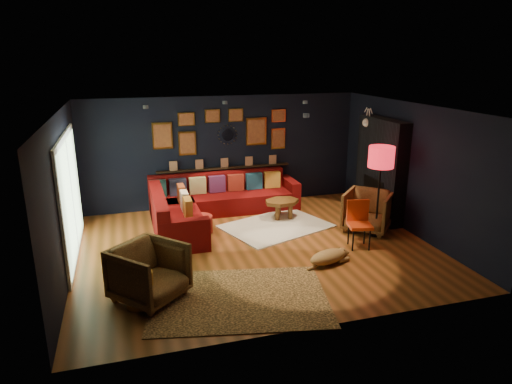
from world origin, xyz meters
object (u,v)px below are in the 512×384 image
object	(u,v)px
sectional	(206,205)
pouf	(200,224)
armchair_left	(149,270)
armchair_right	(368,209)
orange_chair	(359,220)
dog	(328,254)
floor_lamp	(381,161)
coffee_table	(282,203)
gold_stool	(139,289)

from	to	relation	value
sectional	pouf	size ratio (longest dim) A/B	6.61
armchair_left	armchair_right	xyz separation A→B (m)	(4.49, 1.59, -0.01)
orange_chair	dog	distance (m)	1.10
sectional	orange_chair	distance (m)	3.37
pouf	dog	world-z (taller)	pouf
orange_chair	floor_lamp	size ratio (longest dim) A/B	0.49
sectional	armchair_left	size ratio (longest dim) A/B	3.64
coffee_table	armchair_right	bearing A→B (deg)	-38.86
armchair_left	gold_stool	world-z (taller)	armchair_left
armchair_right	dog	size ratio (longest dim) A/B	0.88
coffee_table	armchair_left	size ratio (longest dim) A/B	0.92
armchair_right	orange_chair	xyz separation A→B (m)	(-0.57, -0.68, 0.07)
coffee_table	armchair_right	distance (m)	1.87
sectional	armchair_right	size ratio (longest dim) A/B	3.73
pouf	floor_lamp	size ratio (longest dim) A/B	0.28
coffee_table	sectional	bearing A→B (deg)	165.58
pouf	armchair_left	size ratio (longest dim) A/B	0.55
sectional	pouf	distance (m)	0.84
orange_chair	armchair_right	bearing A→B (deg)	61.85
pouf	gold_stool	world-z (taller)	gold_stool
sectional	pouf	xyz separation A→B (m)	(-0.28, -0.79, -0.13)
armchair_right	dog	world-z (taller)	armchair_right
coffee_table	pouf	bearing A→B (deg)	-168.88
coffee_table	gold_stool	bearing A→B (deg)	-137.85
sectional	armchair_right	world-z (taller)	armchair_right
armchair_right	dog	bearing A→B (deg)	-96.00
armchair_left	floor_lamp	size ratio (longest dim) A/B	0.52
coffee_table	armchair_right	world-z (taller)	armchair_right
gold_stool	orange_chair	bearing A→B (deg)	14.45
coffee_table	gold_stool	world-z (taller)	gold_stool
coffee_table	gold_stool	size ratio (longest dim) A/B	1.67
coffee_table	pouf	xyz separation A→B (m)	(-1.89, -0.37, -0.15)
pouf	armchair_right	distance (m)	3.45
coffee_table	floor_lamp	world-z (taller)	floor_lamp
sectional	armchair_right	bearing A→B (deg)	-27.33
gold_stool	pouf	bearing A→B (deg)	62.64
gold_stool	orange_chair	distance (m)	4.22
floor_lamp	orange_chair	bearing A→B (deg)	-147.20
armchair_left	sectional	bearing A→B (deg)	23.36
sectional	orange_chair	world-z (taller)	orange_chair
dog	coffee_table	bearing A→B (deg)	72.51
armchair_right	gold_stool	size ratio (longest dim) A/B	1.77
sectional	gold_stool	size ratio (longest dim) A/B	6.60
armchair_right	orange_chair	bearing A→B (deg)	-87.03
armchair_right	dog	xyz separation A→B (m)	(-1.45, -1.25, -0.28)
orange_chair	sectional	bearing A→B (deg)	149.90
sectional	dog	world-z (taller)	sectional
pouf	dog	distance (m)	2.79
coffee_table	orange_chair	distance (m)	2.05
sectional	floor_lamp	size ratio (longest dim) A/B	1.88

